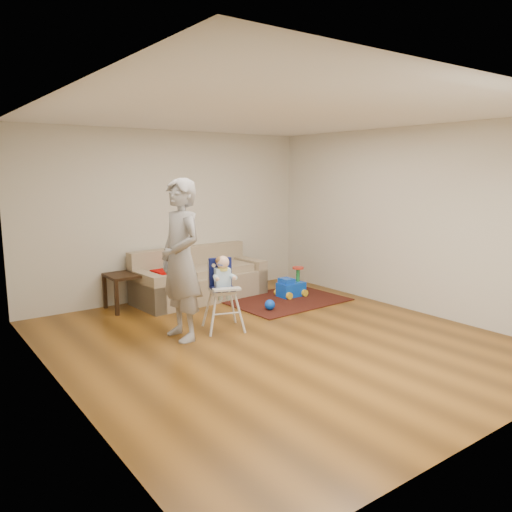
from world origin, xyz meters
TOP-DOWN VIEW (x-y plane):
  - ground at (0.00, 0.00)m, footprint 5.50×5.50m
  - room_envelope at (0.00, 0.53)m, footprint 5.04×5.52m
  - sofa at (0.27, 2.30)m, footprint 2.19×1.01m
  - side_table at (-0.94, 2.43)m, footprint 0.54×0.54m
  - area_rug at (1.32, 1.41)m, footprint 1.86×1.42m
  - ride_on_toy at (1.55, 1.53)m, footprint 0.44×0.31m
  - toy_ball at (0.75, 1.08)m, footprint 0.16×0.16m
  - high_chair at (-0.29, 0.74)m, footprint 0.58×0.58m
  - adult at (-0.88, 0.75)m, footprint 0.49×0.73m

SIDE VIEW (x-z plane):
  - ground at x=0.00m, z-range 0.00..0.00m
  - area_rug at x=1.32m, z-range 0.00..0.01m
  - toy_ball at x=0.75m, z-range 0.01..0.17m
  - ride_on_toy at x=1.55m, z-range 0.01..0.49m
  - side_table at x=-0.94m, z-range 0.00..0.54m
  - sofa at x=0.27m, z-range 0.00..0.83m
  - high_chair at x=-0.29m, z-range -0.02..0.97m
  - adult at x=-0.88m, z-range 0.00..1.98m
  - room_envelope at x=0.00m, z-range 0.52..3.24m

